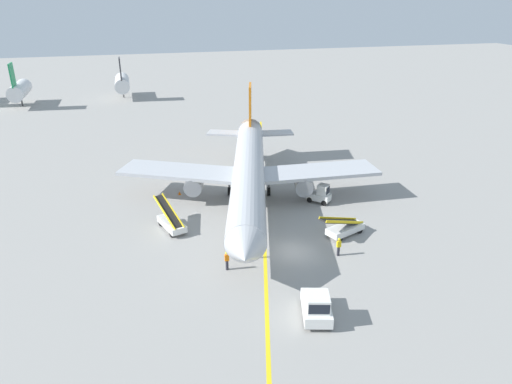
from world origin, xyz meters
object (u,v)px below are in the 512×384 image
Objects in this scene: airliner at (249,171)px; safety_cone_nose_right at (259,202)px; belt_loader_aft_hold at (344,227)px; belt_loader_forward_hold at (171,222)px; pushback_tug at (317,306)px; ground_crew_wing_walker at (339,246)px; safety_cone_nose_left at (179,193)px; baggage_tug_near_wing at (321,194)px; ground_crew_marshaller at (227,260)px.

safety_cone_nose_right is (0.82, -1.09, -3.20)m from airliner.
safety_cone_nose_right is at bearing -53.22° from airliner.
airliner is 6.81× the size of belt_loader_aft_hold.
airliner is at bearing 26.94° from belt_loader_forward_hold.
belt_loader_aft_hold is at bearing 56.34° from pushback_tug.
ground_crew_wing_walker is 3.86× the size of safety_cone_nose_left.
pushback_tug is 0.78× the size of belt_loader_aft_hold.
pushback_tug is 1.52× the size of baggage_tug_near_wing.
airliner reaches higher than ground_crew_wing_walker.
pushback_tug is at bearing -113.13° from baggage_tug_near_wing.
airliner is 8.61m from safety_cone_nose_left.
ground_crew_marshaller is at bearing 178.14° from ground_crew_wing_walker.
safety_cone_nose_right is (-6.52, 1.37, -0.71)m from baggage_tug_near_wing.
baggage_tug_near_wing is (7.34, -2.47, -2.49)m from airliner.
baggage_tug_near_wing is at bearing 39.79° from ground_crew_marshaller.
belt_loader_aft_hold is (7.03, 10.56, -0.22)m from pushback_tug.
belt_loader_forward_hold reaches higher than baggage_tug_near_wing.
belt_loader_forward_hold is 11.70× the size of safety_cone_nose_right.
ground_crew_marshaller is at bearing -111.65° from airliner.
airliner is 20.48× the size of ground_crew_wing_walker.
belt_loader_forward_hold is at bearing 117.92° from pushback_tug.
safety_cone_nose_left is 9.23m from safety_cone_nose_right.
safety_cone_nose_left is at bearing 78.42° from belt_loader_forward_hold.
safety_cone_nose_left is (-14.48, 6.04, -0.71)m from baggage_tug_near_wing.
safety_cone_nose_right is (9.61, 3.38, -0.56)m from belt_loader_forward_hold.
ground_crew_marshaller is 9.72m from ground_crew_wing_walker.
pushback_tug reaches higher than ground_crew_marshaller.
safety_cone_nose_right is at bearing 168.12° from baggage_tug_near_wing.
safety_cone_nose_right is at bearing 19.35° from belt_loader_forward_hold.
airliner is 79.12× the size of safety_cone_nose_right.
safety_cone_nose_left is at bearing 105.84° from pushback_tug.
ground_crew_wing_walker is 20.44m from safety_cone_nose_left.
baggage_tug_near_wing is 1.54× the size of ground_crew_wing_walker.
ground_crew_wing_walker is (4.63, -13.13, -2.51)m from airliner.
pushback_tug is 9.04× the size of safety_cone_nose_right.
safety_cone_nose_left is at bearing 149.64° from safety_cone_nose_right.
baggage_tug_near_wing is 5.95× the size of safety_cone_nose_right.
pushback_tug is 2.34× the size of ground_crew_wing_walker.
airliner is 8.13m from baggage_tug_near_wing.
baggage_tug_near_wing is 16.17m from ground_crew_marshaller.
safety_cone_nose_right is at bearing 123.84° from belt_loader_aft_hold.
safety_cone_nose_left and safety_cone_nose_right have the same top height.
pushback_tug is 18.06m from belt_loader_forward_hold.
pushback_tug is at bearing -124.20° from ground_crew_wing_walker.
airliner is at bearing 124.17° from belt_loader_aft_hold.
belt_loader_aft_hold reaches higher than pushback_tug.
ground_crew_marshaller is 1.00× the size of ground_crew_wing_walker.
baggage_tug_near_wing is 15.71m from safety_cone_nose_left.
belt_loader_aft_hold is (15.49, -5.40, 0.00)m from belt_loader_forward_hold.
airliner is 8.75× the size of pushback_tug.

